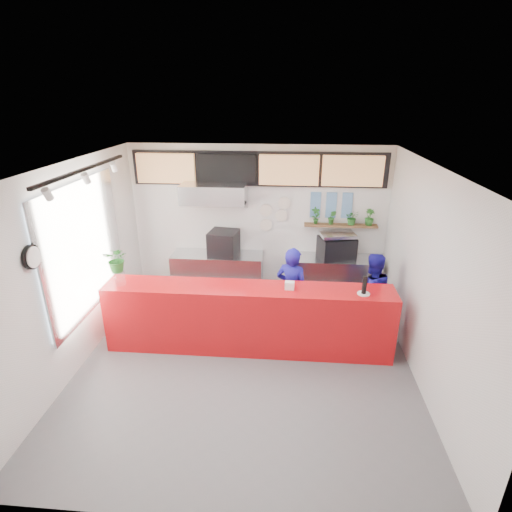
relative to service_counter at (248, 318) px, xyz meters
The scene contains 46 objects.
floor 0.68m from the service_counter, 90.00° to the right, with size 5.00×5.00×0.00m, color slate.
ceiling 2.48m from the service_counter, 90.00° to the right, with size 5.00×5.00×0.00m, color silver.
wall_back 2.30m from the service_counter, 90.00° to the left, with size 5.00×5.00×0.00m, color white.
wall_left 2.70m from the service_counter, behind, with size 5.00×5.00×0.00m, color white.
wall_right 2.70m from the service_counter, ahead, with size 5.00×5.00×0.00m, color white.
service_counter is the anchor object (origin of this frame).
cream_band 2.93m from the service_counter, 90.00° to the left, with size 5.00×0.02×0.80m, color beige.
prep_bench 1.97m from the service_counter, 113.96° to the left, with size 1.80×0.60×0.90m, color #B2B5BA.
panini_oven 2.01m from the service_counter, 110.18° to the left, with size 0.53×0.53×0.48m, color black.
extraction_hood 2.50m from the service_counter, 114.57° to the left, with size 1.20×0.70×0.35m, color #B2B5BA.
hood_lip 2.38m from the service_counter, 114.57° to the left, with size 1.20×0.70×0.08m, color #B2B5BA.
right_bench 2.35m from the service_counter, 50.19° to the left, with size 1.80×0.60×0.90m, color #B2B5BA.
espresso_machine 2.43m from the service_counter, 49.62° to the left, with size 0.65×0.47×0.42m, color black.
espresso_tray 2.50m from the service_counter, 49.62° to the left, with size 0.65×0.45×0.06m, color #B8B9BF.
herb_shelf 2.73m from the service_counter, 51.34° to the left, with size 1.40×0.18×0.04m, color brown.
menu_board_far_left 3.31m from the service_counter, 131.47° to the left, with size 1.10×0.10×0.55m, color tan.
menu_board_mid_left 2.88m from the service_counter, 106.59° to the left, with size 1.10×0.10×0.55m, color black.
menu_board_mid_right 2.87m from the service_counter, 73.94° to the left, with size 1.10×0.10×0.55m, color tan.
menu_board_far_right 3.30m from the service_counter, 48.86° to the left, with size 1.10×0.10×0.55m, color tan.
soffit 2.87m from the service_counter, 90.00° to the left, with size 4.80×0.04×0.65m, color black.
window_pane 2.73m from the service_counter, behind, with size 0.04×2.20×1.90m, color silver.
window_frame 2.71m from the service_counter, behind, with size 0.03×2.30×2.00m, color #B2B5BA.
wall_clock_rim 3.16m from the service_counter, 152.15° to the right, with size 0.30×0.30×0.05m, color black.
wall_clock_face 3.14m from the service_counter, 151.85° to the right, with size 0.26×0.26×0.02m, color white.
track_rail 3.21m from the service_counter, 169.22° to the right, with size 0.05×2.40×0.04m, color black.
dec_plate_a 2.40m from the service_counter, 85.86° to the left, with size 0.24×0.24×0.03m, color silver.
dec_plate_b 2.39m from the service_counter, 77.74° to the left, with size 0.24×0.24×0.03m, color silver.
dec_plate_c 2.26m from the service_counter, 85.86° to the left, with size 0.24×0.24×0.03m, color silver.
dec_plate_d 2.52m from the service_counter, 76.42° to the left, with size 0.24×0.24×0.03m, color silver.
photo_frame_a 2.76m from the service_counter, 62.13° to the left, with size 0.20×0.02×0.25m, color #598CBF.
photo_frame_b 2.90m from the service_counter, 56.06° to the left, with size 0.20×0.02×0.25m, color #598CBF.
photo_frame_c 3.05m from the service_counter, 50.74° to the left, with size 0.20×0.02×0.25m, color #598CBF.
photo_frame_d 2.64m from the service_counter, 62.13° to the left, with size 0.20×0.02×0.25m, color #598CBF.
photo_frame_e 2.78m from the service_counter, 56.06° to the left, with size 0.20×0.02×0.25m, color #598CBF.
photo_frame_f 2.94m from the service_counter, 50.74° to the left, with size 0.20×0.02×0.25m, color #598CBF.
staff_center 0.93m from the service_counter, 41.08° to the left, with size 0.56×0.37×1.54m, color #191590.
staff_right 2.11m from the service_counter, 17.68° to the left, with size 0.71×0.55×1.47m, color #191590.
herb_a 2.55m from the service_counter, 60.92° to the left, with size 0.17×0.12×0.33m, color #276924.
herb_b 2.70m from the service_counter, 54.51° to the left, with size 0.15×0.12×0.28m, color #276924.
herb_c 2.92m from the service_counter, 47.90° to the left, with size 0.26×0.22×0.29m, color #276924.
herb_d 3.13m from the service_counter, 43.20° to the left, with size 0.18×0.16×0.32m, color #276924.
glass_vase 2.10m from the service_counter, behind, with size 0.16×0.16×0.20m, color white.
basil_vase 2.22m from the service_counter, behind, with size 0.37×0.32×0.41m, color #276924.
napkin_holder 0.88m from the service_counter, ahead, with size 0.14×0.09×0.13m, color white.
white_plate 1.82m from the service_counter, ahead, with size 0.19×0.19×0.01m, color white.
pepper_mill 1.87m from the service_counter, ahead, with size 0.07×0.07×0.28m, color black.
Camera 1 is at (0.58, -5.06, 3.86)m, focal length 28.00 mm.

